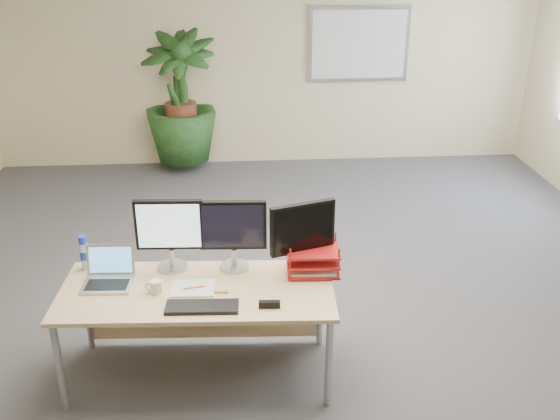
{
  "coord_description": "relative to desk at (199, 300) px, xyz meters",
  "views": [
    {
      "loc": [
        -0.39,
        -4.05,
        2.89
      ],
      "look_at": [
        -0.07,
        0.35,
        0.9
      ],
      "focal_mm": 40.0,
      "sensor_mm": 36.0,
      "label": 1
    }
  ],
  "objects": [
    {
      "name": "spiral_notebook",
      "position": [
        -0.03,
        -0.1,
        0.15
      ],
      "size": [
        0.3,
        0.23,
        0.01
      ],
      "primitive_type": "cube",
      "rotation": [
        0.0,
        0.0,
        -0.03
      ],
      "color": "silver",
      "rests_on": "desk"
    },
    {
      "name": "desk",
      "position": [
        0.0,
        0.0,
        0.0
      ],
      "size": [
        1.86,
        0.86,
        0.7
      ],
      "color": "#D6B67E",
      "rests_on": "floor"
    },
    {
      "name": "water_bottle",
      "position": [
        -0.8,
        0.23,
        0.27
      ],
      "size": [
        0.07,
        0.07,
        0.26
      ],
      "color": "silver",
      "rests_on": "desk"
    },
    {
      "name": "back_wall",
      "position": [
        0.68,
        4.35,
        0.79
      ],
      "size": [
        7.0,
        0.04,
        2.7
      ],
      "primitive_type": "cube",
      "color": "beige",
      "rests_on": "floor"
    },
    {
      "name": "laptop",
      "position": [
        -0.6,
        0.04,
        0.21
      ],
      "size": [
        0.34,
        0.3,
        0.23
      ],
      "color": "#B6B6BA",
      "rests_on": "desk"
    },
    {
      "name": "coffee_mug",
      "position": [
        -0.27,
        -0.12,
        0.19
      ],
      "size": [
        0.12,
        0.08,
        0.09
      ],
      "color": "silver",
      "rests_on": "desk"
    },
    {
      "name": "yellow_highlighter",
      "position": [
        0.15,
        -0.16,
        0.15
      ],
      "size": [
        0.11,
        0.03,
        0.01
      ],
      "primitive_type": "cylinder",
      "rotation": [
        0.0,
        1.57,
        -0.11
      ],
      "color": "gold",
      "rests_on": "desk"
    },
    {
      "name": "floor_plant",
      "position": [
        -0.4,
        4.05,
        0.19
      ],
      "size": [
        0.95,
        0.95,
        1.5
      ],
      "primitive_type": "imported",
      "rotation": [
        0.0,
        0.0,
        -0.14
      ],
      "color": "#153413",
      "rests_on": "floor"
    },
    {
      "name": "letter_tray",
      "position": [
        0.79,
        0.07,
        0.22
      ],
      "size": [
        0.37,
        0.29,
        0.17
      ],
      "color": "#A51614",
      "rests_on": "desk"
    },
    {
      "name": "keyboard",
      "position": [
        0.04,
        -0.34,
        0.16
      ],
      "size": [
        0.47,
        0.18,
        0.03
      ],
      "primitive_type": "cube",
      "rotation": [
        0.0,
        0.0,
        -0.05
      ],
      "color": "black",
      "rests_on": "desk"
    },
    {
      "name": "whiteboard",
      "position": [
        1.88,
        4.32,
        0.99
      ],
      "size": [
        1.3,
        0.04,
        0.95
      ],
      "color": "#AAAAAF",
      "rests_on": "back_wall"
    },
    {
      "name": "monitor_left",
      "position": [
        -0.19,
        0.19,
        0.45
      ],
      "size": [
        0.47,
        0.21,
        0.52
      ],
      "color": "#AEAEB3",
      "rests_on": "desk"
    },
    {
      "name": "orange_pen",
      "position": [
        -0.02,
        -0.11,
        0.16
      ],
      "size": [
        0.14,
        0.04,
        0.01
      ],
      "primitive_type": "cylinder",
      "rotation": [
        0.0,
        1.57,
        0.18
      ],
      "color": "orange",
      "rests_on": "spiral_notebook"
    },
    {
      "name": "stapler",
      "position": [
        0.47,
        -0.36,
        0.17
      ],
      "size": [
        0.14,
        0.04,
        0.05
      ],
      "primitive_type": "cube",
      "rotation": [
        0.0,
        0.0,
        -0.05
      ],
      "color": "black",
      "rests_on": "desk"
    },
    {
      "name": "floor",
      "position": [
        0.68,
        0.35,
        -0.56
      ],
      "size": [
        8.0,
        8.0,
        0.0
      ],
      "primitive_type": "plane",
      "color": "#444449",
      "rests_on": "ground"
    },
    {
      "name": "monitor_right",
      "position": [
        0.25,
        0.17,
        0.44
      ],
      "size": [
        0.46,
        0.21,
        0.51
      ],
      "color": "#AEAEB3",
      "rests_on": "desk"
    },
    {
      "name": "monitor_dark",
      "position": [
        0.72,
        0.09,
        0.44
      ],
      "size": [
        0.46,
        0.21,
        0.52
      ],
      "color": "#AEAEB3",
      "rests_on": "desk"
    }
  ]
}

